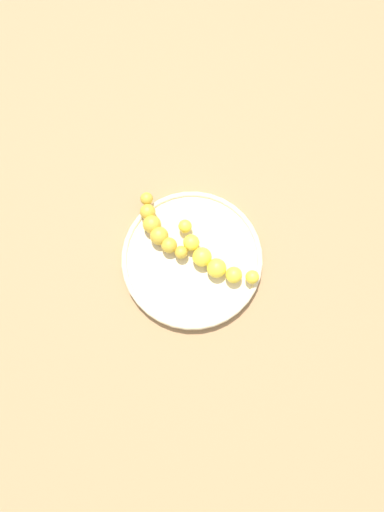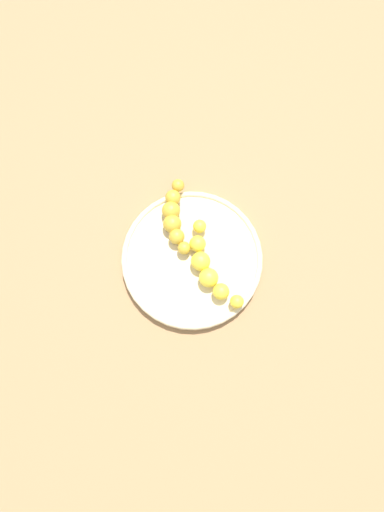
# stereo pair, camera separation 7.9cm
# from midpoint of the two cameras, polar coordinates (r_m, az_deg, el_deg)

# --- Properties ---
(ground_plane) EXTENTS (2.40, 2.40, 0.00)m
(ground_plane) POSITION_cam_midpoint_polar(r_m,az_deg,el_deg) (0.83, -2.66, -1.19)
(ground_plane) COLOR #936D47
(fruit_bowl) EXTENTS (0.25, 0.25, 0.02)m
(fruit_bowl) POSITION_cam_midpoint_polar(r_m,az_deg,el_deg) (0.82, -2.70, -1.02)
(fruit_bowl) COLOR beige
(fruit_bowl) RESTS_ON ground_plane
(banana_yellow) EXTENTS (0.09, 0.16, 0.03)m
(banana_yellow) POSITION_cam_midpoint_polar(r_m,az_deg,el_deg) (0.79, -0.29, -1.06)
(banana_yellow) COLOR yellow
(banana_yellow) RESTS_ON fruit_bowl
(banana_spotted) EXTENTS (0.05, 0.14, 0.03)m
(banana_spotted) POSITION_cam_midpoint_polar(r_m,az_deg,el_deg) (0.81, -7.01, 2.77)
(banana_spotted) COLOR gold
(banana_spotted) RESTS_ON fruit_bowl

